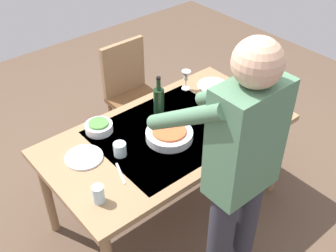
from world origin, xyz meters
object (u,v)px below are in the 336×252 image
at_px(wine_glass_left, 186,77).
at_px(person_server, 238,172).
at_px(water_cup_near_right, 120,149).
at_px(chair_near, 131,89).
at_px(water_cup_near_left, 98,194).
at_px(side_bowl_salad, 99,127).
at_px(dinner_plate_far, 84,157).
at_px(water_cup_far_left, 258,102).
at_px(dinner_plate_near, 213,85).
at_px(dining_table, 168,140).
at_px(serving_bowl_pasta, 169,134).
at_px(wine_bottle, 159,101).

bearing_deg(wine_glass_left, person_server, 60.64).
distance_m(person_server, water_cup_near_right, 0.78).
distance_m(person_server, wine_glass_left, 1.17).
xyz_separation_m(chair_near, water_cup_near_left, (0.95, 1.04, 0.24)).
distance_m(side_bowl_salad, dinner_plate_far, 0.27).
distance_m(person_server, water_cup_far_left, 0.97).
bearing_deg(wine_glass_left, dinner_plate_far, 10.60).
bearing_deg(dinner_plate_near, wine_glass_left, -30.05).
bearing_deg(water_cup_far_left, dinner_plate_near, -84.03).
relative_size(water_cup_near_right, side_bowl_salad, 0.48).
distance_m(dining_table, side_bowl_salad, 0.46).
relative_size(dining_table, water_cup_near_left, 15.43).
relative_size(dining_table, chair_near, 1.78).
bearing_deg(side_bowl_salad, wine_glass_left, -178.58).
bearing_deg(chair_near, side_bowl_salad, 39.93).
relative_size(water_cup_near_right, dinner_plate_near, 0.37).
distance_m(water_cup_near_right, serving_bowl_pasta, 0.34).
distance_m(dining_table, water_cup_far_left, 0.70).
relative_size(chair_near, wine_glass_left, 6.03).
bearing_deg(dining_table, water_cup_far_left, 164.22).
xyz_separation_m(serving_bowl_pasta, dinner_plate_near, (-0.66, -0.27, -0.03)).
xyz_separation_m(serving_bowl_pasta, side_bowl_salad, (0.30, -0.35, 0.00)).
relative_size(person_server, wine_bottle, 5.71).
distance_m(water_cup_near_right, dinner_plate_near, 1.00).
xyz_separation_m(wine_bottle, water_cup_far_left, (-0.58, 0.38, -0.06)).
bearing_deg(chair_near, water_cup_near_left, 47.43).
xyz_separation_m(chair_near, water_cup_near_right, (0.65, 0.80, 0.23)).
bearing_deg(dinner_plate_near, chair_near, -61.58).
xyz_separation_m(dining_table, side_bowl_salad, (0.33, -0.30, 0.10)).
bearing_deg(dinner_plate_far, water_cup_far_left, 165.21).
xyz_separation_m(side_bowl_salad, dinner_plate_near, (-0.95, 0.09, -0.03)).
bearing_deg(wine_glass_left, wine_bottle, 19.53).
bearing_deg(dinner_plate_far, dining_table, 166.42).
bearing_deg(wine_bottle, wine_glass_left, -160.47).
height_order(person_server, dinner_plate_near, person_server).
bearing_deg(water_cup_far_left, serving_bowl_pasta, -10.69).
bearing_deg(water_cup_far_left, side_bowl_salad, -25.96).
distance_m(wine_glass_left, serving_bowl_pasta, 0.61).
bearing_deg(chair_near, water_cup_near_right, 50.86).
distance_m(water_cup_near_left, serving_bowl_pasta, 0.65).
bearing_deg(dinner_plate_near, dinner_plate_far, 3.92).
height_order(water_cup_near_right, side_bowl_salad, water_cup_near_right).
distance_m(chair_near, wine_glass_left, 0.60).
relative_size(water_cup_near_right, dinner_plate_far, 0.37).
bearing_deg(water_cup_near_left, wine_glass_left, -154.11).
xyz_separation_m(person_server, wine_bottle, (-0.21, -0.89, -0.13)).
xyz_separation_m(dining_table, serving_bowl_pasta, (0.04, 0.06, 0.10)).
relative_size(water_cup_near_left, serving_bowl_pasta, 0.35).
relative_size(water_cup_far_left, dinner_plate_near, 0.40).
height_order(water_cup_near_left, serving_bowl_pasta, water_cup_near_left).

